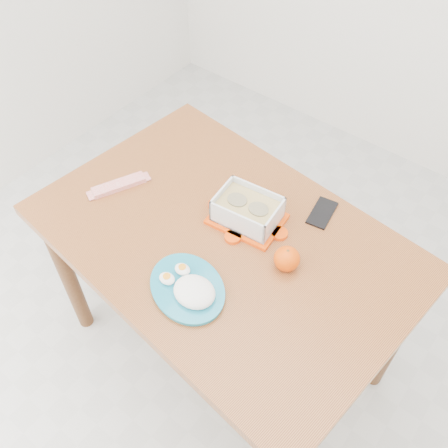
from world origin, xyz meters
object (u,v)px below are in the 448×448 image
Objects in this scene: food_container at (247,211)px; orange_fruit at (287,259)px; rice_plate at (189,288)px; smartphone at (322,213)px; dining_table at (224,256)px.

food_container reaches higher than orange_fruit.
smartphone is (0.14, 0.49, -0.02)m from rice_plate.
smartphone is at bearing 61.21° from dining_table.
rice_plate reaches higher than smartphone.
orange_fruit reaches higher than smartphone.
food_container is 3.13× the size of orange_fruit.
smartphone is at bearing 93.94° from rice_plate.
food_container reaches higher than smartphone.
rice_plate is (-0.16, -0.24, -0.02)m from orange_fruit.
smartphone is (-0.02, 0.25, -0.03)m from orange_fruit.
dining_table is 0.18m from food_container.
rice_plate reaches higher than dining_table.
food_container is 0.32m from rice_plate.
dining_table is 0.26m from rice_plate.
rice_plate is at bearing -90.74° from food_container.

